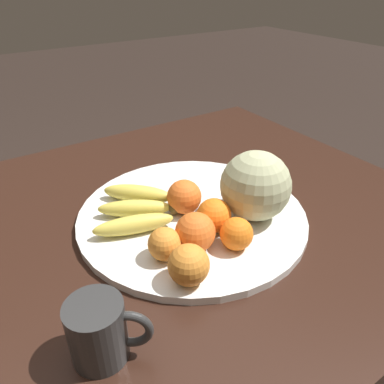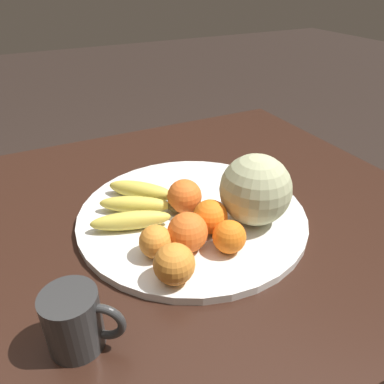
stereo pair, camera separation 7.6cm
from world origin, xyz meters
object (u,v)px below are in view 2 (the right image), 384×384
(orange_back_right, at_px, (229,237))
(orange_top_small, at_px, (174,264))
(orange_mid_center, at_px, (156,242))
(ceramic_mug, at_px, (75,321))
(produce_tag, at_px, (187,235))
(fruit_bowl, at_px, (192,215))
(orange_front_right, at_px, (185,196))
(melon, at_px, (255,190))
(orange_front_left, at_px, (188,232))
(kitchen_table, at_px, (161,252))
(orange_back_left, at_px, (210,217))
(banana_bunch, at_px, (137,204))

(orange_back_right, relative_size, orange_top_small, 0.88)
(orange_mid_center, xyz_separation_m, ceramic_mug, (-0.16, -0.11, 0.00))
(produce_tag, bearing_deg, orange_top_small, -162.84)
(fruit_bowl, bearing_deg, orange_front_right, 134.07)
(melon, xyz_separation_m, orange_front_left, (-0.16, -0.02, -0.03))
(kitchen_table, height_order, produce_tag, produce_tag)
(fruit_bowl, xyz_separation_m, orange_front_right, (-0.01, 0.01, 0.04))
(melon, height_order, orange_top_small, melon)
(fruit_bowl, height_order, produce_tag, produce_tag)
(orange_back_left, distance_m, produce_tag, 0.06)
(fruit_bowl, height_order, orange_top_small, orange_top_small)
(melon, distance_m, orange_top_small, 0.23)
(orange_front_right, xyz_separation_m, produce_tag, (-0.03, -0.08, -0.03))
(melon, bearing_deg, ceramic_mug, -161.91)
(banana_bunch, distance_m, orange_back_left, 0.16)
(orange_front_right, height_order, ceramic_mug, ceramic_mug)
(orange_front_right, xyz_separation_m, orange_back_right, (0.02, -0.15, -0.01))
(orange_front_right, bearing_deg, fruit_bowl, -45.93)
(banana_bunch, distance_m, ceramic_mug, 0.31)
(fruit_bowl, relative_size, melon, 3.37)
(produce_tag, bearing_deg, orange_front_right, 30.91)
(banana_bunch, height_order, orange_front_left, orange_front_left)
(produce_tag, bearing_deg, fruit_bowl, 20.11)
(banana_bunch, xyz_separation_m, orange_front_right, (0.09, -0.04, 0.02))
(melon, bearing_deg, orange_front_left, -171.96)
(orange_mid_center, distance_m, produce_tag, 0.08)
(orange_back_right, bearing_deg, produce_tag, 124.60)
(banana_bunch, bearing_deg, orange_back_right, 149.30)
(kitchen_table, height_order, fruit_bowl, fruit_bowl)
(melon, height_order, orange_mid_center, melon)
(orange_back_right, relative_size, ceramic_mug, 0.58)
(kitchen_table, relative_size, orange_front_right, 16.84)
(orange_mid_center, bearing_deg, ceramic_mug, -145.72)
(banana_bunch, relative_size, orange_back_left, 3.06)
(banana_bunch, height_order, ceramic_mug, ceramic_mug)
(melon, distance_m, produce_tag, 0.16)
(orange_mid_center, bearing_deg, orange_back_left, 8.51)
(orange_mid_center, bearing_deg, fruit_bowl, 37.93)
(orange_front_right, distance_m, orange_mid_center, 0.15)
(orange_top_small, bearing_deg, orange_back_right, 11.57)
(orange_back_right, bearing_deg, orange_top_small, -168.43)
(melon, relative_size, orange_front_right, 1.97)
(kitchen_table, distance_m, orange_mid_center, 0.21)
(orange_front_right, xyz_separation_m, orange_back_left, (0.01, -0.09, -0.00))
(orange_front_left, distance_m, ceramic_mug, 0.25)
(orange_front_left, distance_m, orange_back_left, 0.07)
(orange_back_left, bearing_deg, fruit_bowl, 91.58)
(orange_front_right, relative_size, ceramic_mug, 0.68)
(orange_mid_center, bearing_deg, orange_back_right, -21.01)
(banana_bunch, height_order, orange_back_left, orange_back_left)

